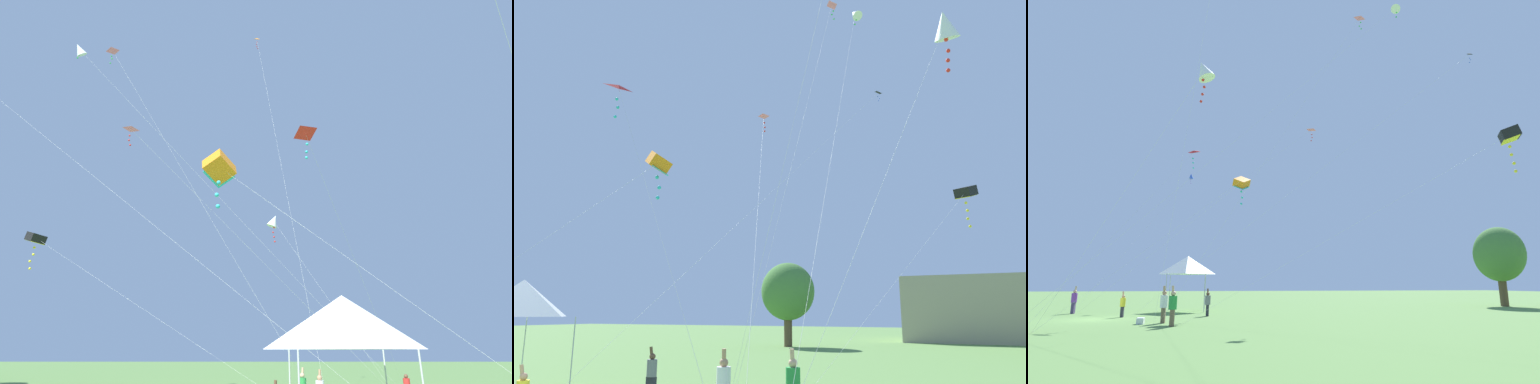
% 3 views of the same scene
% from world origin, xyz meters
% --- Properties ---
extents(tree_far_left, '(5.40, 4.86, 8.15)m').
position_xyz_m(tree_far_left, '(-9.21, 37.10, 5.27)').
color(tree_far_left, brown).
rests_on(tree_far_left, ground).
extents(festival_tent, '(3.38, 3.38, 4.56)m').
position_xyz_m(festival_tent, '(-6.97, 5.30, 3.80)').
color(festival_tent, '#B7B7BC').
rests_on(festival_tent, ground).
extents(person_grey_shirt, '(0.39, 0.39, 1.91)m').
position_xyz_m(person_grey_shirt, '(-1.45, 7.13, 0.92)').
color(person_grey_shirt, '#282833').
rests_on(person_grey_shirt, ground).
extents(kite_pink_delta_0, '(7.90, 15.96, 14.32)m').
position_xyz_m(kite_pink_delta_0, '(-0.29, 14.37, 13.90)').
color(kite_pink_delta_0, silver).
rests_on(kite_pink_delta_0, ground).
extents(kite_black_box_1, '(5.00, 19.21, 11.19)m').
position_xyz_m(kite_black_box_1, '(9.24, 24.16, 10.67)').
color(kite_black_box_1, silver).
rests_on(kite_black_box_1, ground).
extents(kite_pink_delta_2, '(1.09, 13.84, 22.57)m').
position_xyz_m(kite_pink_delta_2, '(2.83, 17.60, 21.91)').
color(kite_pink_delta_2, silver).
rests_on(kite_pink_delta_2, ground).
extents(kite_white_diamond_3, '(3.67, 8.04, 13.06)m').
position_xyz_m(kite_white_diamond_3, '(10.45, 6.55, 12.41)').
color(kite_white_diamond_3, silver).
rests_on(kite_white_diamond_3, ground).
extents(kite_orange_box_4, '(3.45, 13.12, 11.11)m').
position_xyz_m(kite_orange_box_4, '(-3.61, 9.48, 10.37)').
color(kite_orange_box_4, silver).
rests_on(kite_orange_box_4, ground).
extents(kite_black_delta_5, '(5.57, 25.02, 20.09)m').
position_xyz_m(kite_black_delta_5, '(3.10, 25.12, 18.63)').
color(kite_black_delta_5, silver).
rests_on(kite_black_delta_5, ground).
extents(kite_red_delta_8, '(10.65, 7.41, 12.89)m').
position_xyz_m(kite_red_delta_8, '(-2.68, 5.49, 12.46)').
color(kite_red_delta_8, silver).
rests_on(kite_red_delta_8, ground).
extents(kite_white_diamond_9, '(5.08, 22.91, 23.82)m').
position_xyz_m(kite_white_diamond_9, '(3.54, 20.57, 23.13)').
color(kite_white_diamond_9, silver).
rests_on(kite_white_diamond_9, ground).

